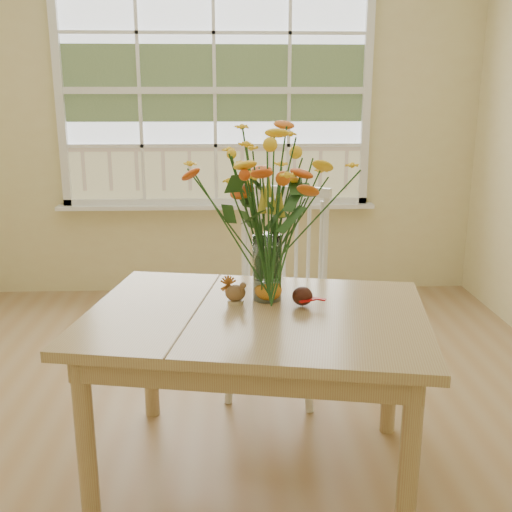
{
  "coord_description": "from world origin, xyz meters",
  "views": [
    {
      "loc": [
        0.11,
        -2.36,
        1.52
      ],
      "look_at": [
        0.21,
        -0.14,
        0.92
      ],
      "focal_mm": 42.0,
      "sensor_mm": 36.0,
      "label": 1
    }
  ],
  "objects": [
    {
      "name": "windsor_chair",
      "position": [
        0.36,
        0.61,
        0.58
      ],
      "size": [
        0.59,
        0.58,
        1.04
      ],
      "rotation": [
        0.0,
        0.0,
        -0.29
      ],
      "color": "white",
      "rests_on": "floor"
    },
    {
      "name": "pumpkin",
      "position": [
        0.26,
        -0.04,
        0.75
      ],
      "size": [
        0.11,
        0.11,
        0.09
      ],
      "primitive_type": "ellipsoid",
      "color": "#C46A17",
      "rests_on": "dining_table"
    },
    {
      "name": "floor",
      "position": [
        0.0,
        0.0,
        -0.01
      ],
      "size": [
        4.0,
        4.5,
        0.01
      ],
      "primitive_type": "cube",
      "color": "#A37B4F",
      "rests_on": "ground"
    },
    {
      "name": "window",
      "position": [
        0.0,
        2.21,
        1.53
      ],
      "size": [
        2.42,
        0.12,
        1.74
      ],
      "color": "silver",
      "rests_on": "wall_back"
    },
    {
      "name": "turkey_figurine",
      "position": [
        0.13,
        -0.06,
        0.74
      ],
      "size": [
        0.09,
        0.07,
        0.1
      ],
      "rotation": [
        0.0,
        0.0,
        0.09
      ],
      "color": "#CCB78C",
      "rests_on": "dining_table"
    },
    {
      "name": "flower_vase",
      "position": [
        0.26,
        -0.01,
        1.11
      ],
      "size": [
        0.56,
        0.56,
        0.67
      ],
      "color": "white",
      "rests_on": "dining_table"
    },
    {
      "name": "dining_table",
      "position": [
        0.21,
        -0.16,
        0.61
      ],
      "size": [
        1.46,
        1.15,
        0.7
      ],
      "rotation": [
        0.0,
        0.0,
        -0.18
      ],
      "color": "tan",
      "rests_on": "floor"
    },
    {
      "name": "dark_gourd",
      "position": [
        0.39,
        -0.11,
        0.74
      ],
      "size": [
        0.13,
        0.08,
        0.07
      ],
      "color": "#38160F",
      "rests_on": "dining_table"
    },
    {
      "name": "wall_back",
      "position": [
        0.0,
        2.25,
        1.35
      ],
      "size": [
        4.0,
        0.02,
        2.7
      ],
      "primitive_type": "cube",
      "color": "beige",
      "rests_on": "floor"
    }
  ]
}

